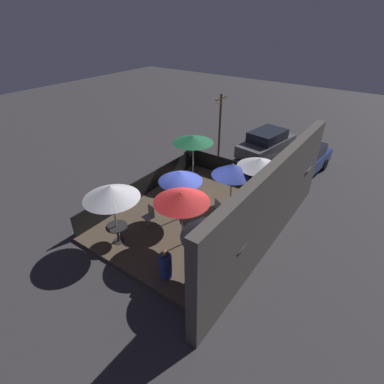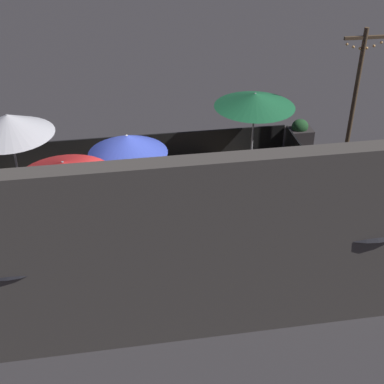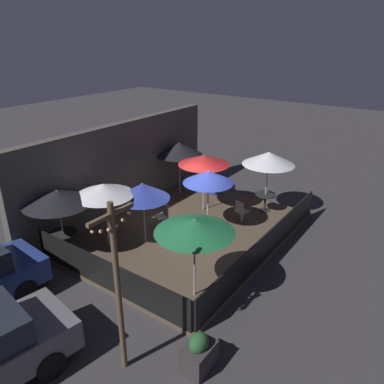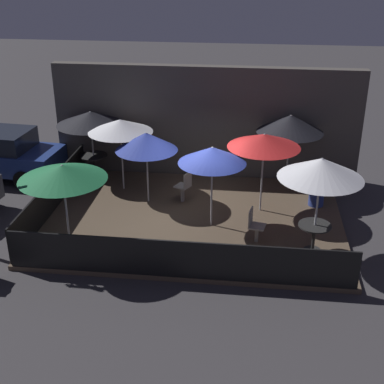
# 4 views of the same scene
# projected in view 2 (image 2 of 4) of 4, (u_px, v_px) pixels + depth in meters

# --- Properties ---
(ground_plane) EXTENTS (60.00, 60.00, 0.00)m
(ground_plane) POSITION_uv_depth(u_px,v_px,m) (156.00, 231.00, 12.70)
(ground_plane) COLOR #383538
(patio_deck) EXTENTS (8.23, 6.08, 0.12)m
(patio_deck) POSITION_uv_depth(u_px,v_px,m) (156.00, 229.00, 12.67)
(patio_deck) COLOR brown
(patio_deck) RESTS_ON ground_plane
(building_wall) EXTENTS (9.83, 0.36, 3.69)m
(building_wall) POSITION_uv_depth(u_px,v_px,m) (172.00, 257.00, 8.99)
(building_wall) COLOR #4C4742
(building_wall) RESTS_ON ground_plane
(fence_front) EXTENTS (8.03, 0.05, 0.95)m
(fence_front) POSITION_uv_depth(u_px,v_px,m) (144.00, 150.00, 14.88)
(fence_front) COLOR black
(fence_front) RESTS_ON patio_deck
(fence_side_left) EXTENTS (0.05, 5.88, 0.95)m
(fence_side_left) POSITION_uv_depth(u_px,v_px,m) (322.00, 195.00, 12.93)
(fence_side_left) COLOR black
(fence_side_left) RESTS_ON patio_deck
(patio_umbrella_0) EXTENTS (2.03, 2.03, 2.48)m
(patio_umbrella_0) POSITION_uv_depth(u_px,v_px,m) (9.00, 125.00, 12.22)
(patio_umbrella_0) COLOR #B2B2B7
(patio_umbrella_0) RESTS_ON patio_deck
(patio_umbrella_1) EXTENTS (2.16, 2.16, 2.22)m
(patio_umbrella_1) POSITION_uv_depth(u_px,v_px,m) (355.00, 199.00, 9.98)
(patio_umbrella_1) COLOR #B2B2B7
(patio_umbrella_1) RESTS_ON patio_deck
(patio_umbrella_2) EXTENTS (1.80, 1.80, 2.15)m
(patio_umbrella_2) POSITION_uv_depth(u_px,v_px,m) (227.00, 172.00, 11.09)
(patio_umbrella_2) COLOR #B2B2B7
(patio_umbrella_2) RESTS_ON patio_deck
(patio_umbrella_3) EXTENTS (2.10, 2.10, 2.31)m
(patio_umbrella_3) POSITION_uv_depth(u_px,v_px,m) (255.00, 100.00, 13.69)
(patio_umbrella_3) COLOR #B2B2B7
(patio_umbrella_3) RESTS_ON patio_deck
(patio_umbrella_4) EXTENTS (1.95, 1.95, 2.25)m
(patio_umbrella_4) POSITION_uv_depth(u_px,v_px,m) (283.00, 181.00, 10.46)
(patio_umbrella_4) COLOR #B2B2B7
(patio_umbrella_4) RESTS_ON patio_deck
(patio_umbrella_5) EXTENTS (1.78, 1.78, 2.26)m
(patio_umbrella_5) POSITION_uv_depth(u_px,v_px,m) (127.00, 144.00, 11.80)
(patio_umbrella_5) COLOR #B2B2B7
(patio_umbrella_5) RESTS_ON patio_deck
(patio_umbrella_6) EXTENTS (2.02, 2.02, 2.30)m
(patio_umbrella_6) POSITION_uv_depth(u_px,v_px,m) (64.00, 170.00, 10.69)
(patio_umbrella_6) COLOR #B2B2B7
(patio_umbrella_6) RESTS_ON patio_deck
(patio_umbrella_7) EXTENTS (2.04, 2.04, 2.32)m
(patio_umbrella_7) POSITION_uv_depth(u_px,v_px,m) (12.00, 229.00, 9.11)
(patio_umbrella_7) COLOR #B2B2B7
(patio_umbrella_7) RESTS_ON patio_deck
(dining_table_0) EXTENTS (0.81, 0.81, 0.73)m
(dining_table_0) POSITION_uv_depth(u_px,v_px,m) (21.00, 186.00, 13.11)
(dining_table_0) COLOR black
(dining_table_0) RESTS_ON patio_deck
(dining_table_1) EXTENTS (0.89, 0.89, 0.77)m
(dining_table_1) POSITION_uv_depth(u_px,v_px,m) (344.00, 257.00, 10.73)
(dining_table_1) COLOR black
(dining_table_1) RESTS_ON patio_deck
(patio_chair_0) EXTENTS (0.47, 0.47, 0.90)m
(patio_chair_0) POSITION_uv_depth(u_px,v_px,m) (82.00, 190.00, 13.10)
(patio_chair_0) COLOR gray
(patio_chair_0) RESTS_ON patio_deck
(patio_chair_1) EXTENTS (0.53, 0.53, 0.95)m
(patio_chair_1) POSITION_uv_depth(u_px,v_px,m) (177.00, 231.00, 11.61)
(patio_chair_1) COLOR gray
(patio_chair_1) RESTS_ON patio_deck
(planter_box) EXTENTS (0.78, 0.54, 0.92)m
(planter_box) POSITION_uv_depth(u_px,v_px,m) (299.00, 135.00, 16.11)
(planter_box) COLOR #332D2D
(planter_box) RESTS_ON ground_plane
(light_post) EXTENTS (1.10, 0.12, 3.95)m
(light_post) POSITION_uv_depth(u_px,v_px,m) (355.00, 94.00, 14.14)
(light_post) COLOR brown
(light_post) RESTS_ON ground_plane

